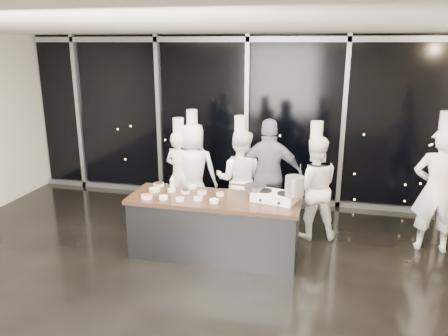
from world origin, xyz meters
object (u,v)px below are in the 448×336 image
object	(u,v)px
frying_pan	(254,186)
chef_center	(240,179)
demo_counter	(214,227)
chef_left	(193,171)
stove	(274,196)
stock_pot	(295,186)
guest	(269,175)
chef_side	(437,189)
chef_far_left	(180,174)
chef_right	(313,187)

from	to	relation	value
frying_pan	chef_center	xyz separation A→B (m)	(-0.41, 0.97, -0.22)
demo_counter	chef_left	world-z (taller)	chef_left
demo_counter	frying_pan	distance (m)	0.84
demo_counter	stove	world-z (taller)	stove
stock_pot	guest	world-z (taller)	guest
stove	chef_side	bearing A→B (deg)	34.27
frying_pan	guest	xyz separation A→B (m)	(0.08, 1.01, -0.13)
chef_far_left	chef_center	bearing A→B (deg)	-169.93
stove	chef_right	xyz separation A→B (m)	(0.51, 0.92, -0.12)
chef_far_left	chef_left	world-z (taller)	chef_left
stock_pot	demo_counter	bearing A→B (deg)	179.68
stove	chef_far_left	distance (m)	2.20
stove	chef_left	bearing A→B (deg)	154.71
stove	guest	world-z (taller)	guest
demo_counter	chef_side	size ratio (longest dim) A/B	1.16
chef_left	guest	world-z (taller)	chef_left
stove	stock_pot	distance (m)	0.36
chef_right	chef_side	bearing A→B (deg)	165.85
stock_pot	chef_right	distance (m)	1.08
frying_pan	chef_right	world-z (taller)	chef_right
frying_pan	chef_left	size ratio (longest dim) A/B	0.28
stove	frying_pan	world-z (taller)	frying_pan
demo_counter	stock_pot	distance (m)	1.34
stock_pot	chef_center	bearing A→B (deg)	131.08
guest	frying_pan	bearing A→B (deg)	78.25
frying_pan	guest	bearing A→B (deg)	98.74
chef_far_left	chef_left	xyz separation A→B (m)	(0.23, 0.04, 0.06)
chef_side	chef_right	bearing A→B (deg)	0.01
chef_center	frying_pan	bearing A→B (deg)	111.58
chef_right	chef_side	world-z (taller)	chef_side
stock_pot	chef_right	xyz separation A→B (m)	(0.23, 1.00, -0.33)
chef_left	chef_right	size ratio (longest dim) A/B	1.03
stock_pot	chef_far_left	distance (m)	2.50
chef_far_left	chef_right	size ratio (longest dim) A/B	0.95
demo_counter	frying_pan	xyz separation A→B (m)	(0.55, 0.15, 0.61)
demo_counter	chef_far_left	distance (m)	1.67
stock_pot	chef_far_left	xyz separation A→B (m)	(-2.10, 1.31, -0.36)
chef_far_left	guest	distance (m)	1.62
stove	chef_right	bearing A→B (deg)	74.30
demo_counter	guest	distance (m)	1.41
chef_far_left	chef_left	size ratio (longest dim) A/B	0.93
chef_far_left	chef_center	distance (m)	1.13
chef_far_left	chef_side	size ratio (longest dim) A/B	0.85
stove	chef_side	distance (m)	2.45
frying_pan	guest	world-z (taller)	guest
guest	chef_right	bearing A→B (deg)	159.99
chef_left	frying_pan	bearing A→B (deg)	134.23
stove	chef_right	world-z (taller)	chef_right
chef_center	guest	xyz separation A→B (m)	(0.49, 0.04, 0.09)
frying_pan	stock_pot	world-z (taller)	stock_pot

